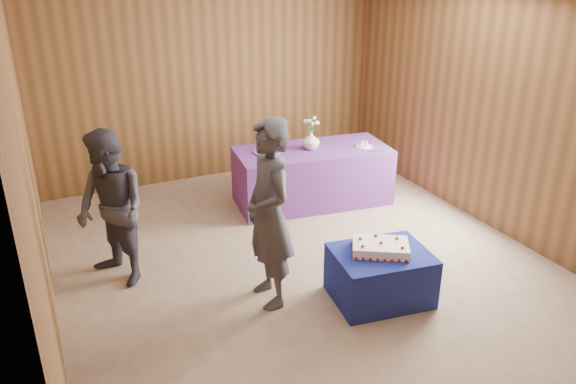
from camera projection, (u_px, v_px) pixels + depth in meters
ground at (304, 265)px, 6.07m from camera, size 6.00×6.00×0.00m
room_shell at (307, 102)px, 5.36m from camera, size 5.04×6.04×2.72m
cake_table at (380, 275)px, 5.41m from camera, size 0.99×0.81×0.50m
serving_table at (312, 176)px, 7.47m from camera, size 2.09×1.13×0.75m
sheet_cake at (380, 247)px, 5.31m from camera, size 0.65×0.59×0.13m
vase at (311, 140)px, 7.28m from camera, size 0.29×0.29×0.23m
flower_spray at (311, 121)px, 7.18m from camera, size 0.21×0.21×0.16m
platter at (267, 152)px, 7.18m from camera, size 0.37×0.37×0.02m
plate at (364, 147)px, 7.40m from camera, size 0.26×0.26×0.01m
cake_slice at (364, 144)px, 7.38m from camera, size 0.10×0.10×0.09m
knife at (375, 151)px, 7.24m from camera, size 0.25×0.11×0.00m
guest_left at (269, 215)px, 5.13m from camera, size 0.44×0.67×1.82m
guest_right at (111, 210)px, 5.49m from camera, size 0.88×0.96×1.60m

